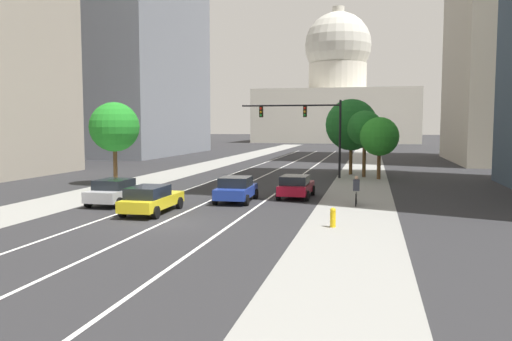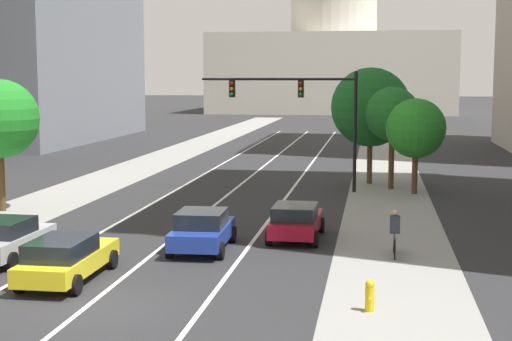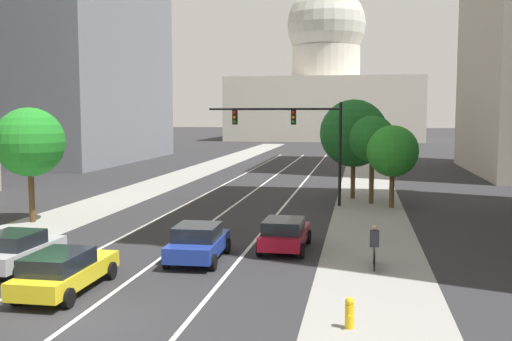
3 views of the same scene
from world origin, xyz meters
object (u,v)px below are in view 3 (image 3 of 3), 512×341
(car_blue, at_px, (198,242))
(cyclist, at_px, (374,247))
(car_silver, at_px, (16,250))
(traffic_signal_mast, at_px, (297,130))
(street_tree_far_right, at_px, (354,133))
(capitol_building, at_px, (326,85))
(street_tree_near_right, at_px, (372,139))
(street_tree_mid_right, at_px, (393,151))
(car_crimson, at_px, (285,233))
(street_tree_near_left, at_px, (30,142))
(fire_hydrant, at_px, (350,313))
(car_yellow, at_px, (64,270))

(car_blue, xyz_separation_m, cyclist, (7.12, 0.14, 0.07))
(car_silver, distance_m, traffic_signal_mast, 20.62)
(street_tree_far_right, bearing_deg, capitol_building, 94.60)
(car_blue, relative_size, street_tree_near_right, 0.71)
(capitol_building, height_order, traffic_signal_mast, capitol_building)
(capitol_building, height_order, street_tree_mid_right, capitol_building)
(car_crimson, distance_m, street_tree_near_left, 15.82)
(cyclist, bearing_deg, street_tree_mid_right, -5.41)
(car_blue, height_order, street_tree_far_right, street_tree_far_right)
(capitol_building, bearing_deg, street_tree_near_right, -84.77)
(car_silver, xyz_separation_m, street_tree_mid_right, (15.13, 17.97, 2.87))
(capitol_building, xyz_separation_m, street_tree_near_right, (8.94, -97.57, -8.27))
(traffic_signal_mast, bearing_deg, fire_hydrant, -80.09)
(traffic_signal_mast, distance_m, street_tree_near_left, 16.45)
(street_tree_far_right, relative_size, street_tree_mid_right, 1.33)
(car_blue, relative_size, traffic_signal_mast, 0.48)
(car_blue, distance_m, fire_hydrant, 9.16)
(car_blue, xyz_separation_m, car_crimson, (3.28, 2.45, -0.02))
(fire_hydrant, relative_size, street_tree_far_right, 0.13)
(car_crimson, xyz_separation_m, traffic_signal_mast, (-0.86, 13.04, 4.19))
(capitol_building, height_order, car_silver, capitol_building)
(car_blue, bearing_deg, street_tree_far_right, -19.41)
(car_yellow, xyz_separation_m, street_tree_near_left, (-8.21, 11.70, 3.70))
(car_yellow, distance_m, street_tree_near_left, 14.76)
(cyclist, distance_m, street_tree_near_right, 17.19)
(capitol_building, xyz_separation_m, car_blue, (1.64, -114.53, -11.82))
(traffic_signal_mast, height_order, street_tree_far_right, street_tree_far_right)
(street_tree_near_right, relative_size, street_tree_far_right, 0.84)
(street_tree_near_right, bearing_deg, fire_hydrant, -92.43)
(car_yellow, bearing_deg, street_tree_near_left, 34.76)
(car_yellow, xyz_separation_m, fire_hydrant, (9.58, -1.68, -0.30))
(car_silver, bearing_deg, traffic_signal_mast, -25.31)
(car_silver, bearing_deg, street_tree_near_right, -34.18)
(car_crimson, bearing_deg, traffic_signal_mast, 4.59)
(fire_hydrant, bearing_deg, street_tree_near_right, 87.57)
(cyclist, height_order, street_tree_far_right, street_tree_far_right)
(cyclist, distance_m, street_tree_near_left, 20.08)
(street_tree_near_right, bearing_deg, cyclist, -90.59)
(car_blue, distance_m, street_tree_near_left, 13.82)
(car_blue, relative_size, fire_hydrant, 4.65)
(car_blue, bearing_deg, traffic_signal_mast, -10.82)
(street_tree_far_right, bearing_deg, cyclist, -86.73)
(capitol_building, bearing_deg, street_tree_near_left, -95.22)
(street_tree_mid_right, xyz_separation_m, street_tree_near_left, (-20.05, -8.65, 0.82))
(fire_hydrant, bearing_deg, car_blue, 133.40)
(cyclist, bearing_deg, capitol_building, 4.35)
(capitol_building, xyz_separation_m, street_tree_near_left, (-9.85, -107.81, -8.14))
(car_blue, height_order, fire_hydrant, car_blue)
(car_blue, relative_size, street_tree_far_right, 0.60)
(car_crimson, bearing_deg, street_tree_near_right, -14.61)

